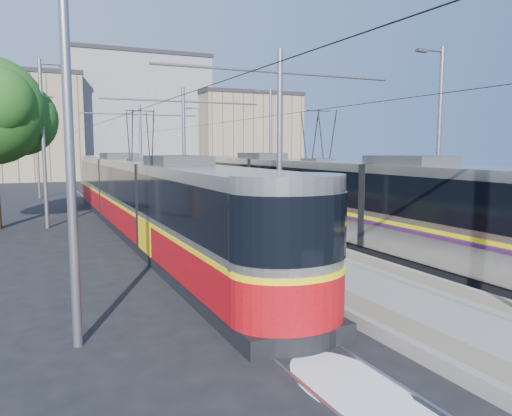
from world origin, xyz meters
name	(u,v)px	position (x,y,z in m)	size (l,w,h in m)	color
ground	(444,323)	(0.00, 0.00, 0.00)	(160.00, 160.00, 0.00)	black
platform	(201,219)	(0.00, 17.00, 0.15)	(4.00, 50.00, 0.30)	gray
tactile_strip_left	(175,217)	(-1.45, 17.00, 0.30)	(0.70, 50.00, 0.01)	gray
tactile_strip_right	(227,214)	(1.45, 17.00, 0.30)	(0.70, 50.00, 0.01)	gray
rails	(201,221)	(0.00, 17.00, 0.02)	(8.71, 70.00, 0.03)	gray
tram_left	(142,196)	(-3.60, 14.55, 1.71)	(2.43, 29.77, 5.50)	black
tram_right	(317,193)	(3.60, 11.24, 1.86)	(2.43, 29.48, 5.50)	black
catenary	(219,134)	(0.00, 14.15, 4.52)	(9.20, 70.00, 7.00)	slate
street_lamps	(179,143)	(0.00, 21.00, 4.18)	(15.18, 38.22, 8.00)	slate
shelter	(266,204)	(1.16, 11.51, 1.45)	(0.89, 1.13, 2.19)	black
building_left	(10,127)	(-10.00, 60.00, 6.42)	(16.32, 12.24, 12.82)	gray
building_centre	(136,117)	(6.00, 64.00, 8.23)	(18.36, 14.28, 16.45)	gray
building_right	(244,135)	(20.00, 58.00, 5.79)	(14.28, 10.20, 11.56)	gray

